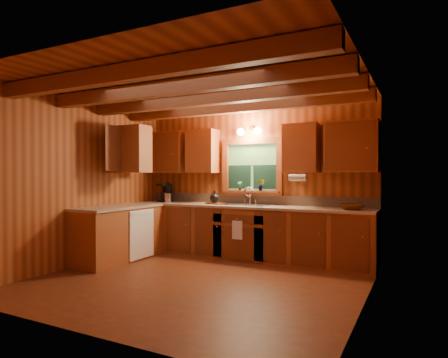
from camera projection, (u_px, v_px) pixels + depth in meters
room at (196, 183)px, 5.10m from camera, size 4.20×4.20×4.20m
ceiling_beams at (196, 93)px, 5.09m from camera, size 4.20×2.54×0.18m
base_cabinets at (211, 233)px, 6.48m from camera, size 4.20×2.22×0.86m
countertop at (212, 207)px, 6.47m from camera, size 4.20×2.24×0.04m
backsplash at (252, 199)px, 6.78m from camera, size 4.20×0.02×0.16m
dishwasher_panel at (142, 234)px, 6.39m from camera, size 0.02×0.60×0.80m
upper_cabinets at (211, 150)px, 6.62m from camera, size 4.19×1.77×0.78m
window at (252, 168)px, 6.76m from camera, size 1.12×0.08×1.00m
window_sill at (251, 192)px, 6.72m from camera, size 1.06×0.14×0.04m
wall_sconce at (249, 131)px, 6.64m from camera, size 0.45×0.21×0.17m
paper_towel_roll at (298, 178)px, 6.04m from camera, size 0.27×0.11×0.11m
dish_towel at (237, 230)px, 6.23m from camera, size 0.18×0.01×0.30m
sink at (246, 208)px, 6.53m from camera, size 0.82×0.48×0.43m
coffee_maker at (166, 193)px, 7.36m from camera, size 0.19×0.25×0.34m
utensil_crock at (168, 197)px, 7.23m from camera, size 0.13×0.13×0.37m
cutting_board at (215, 203)px, 6.76m from camera, size 0.29×0.22×0.02m
teakettle at (215, 198)px, 6.76m from camera, size 0.16×0.16×0.21m
wicker_basket at (352, 207)px, 5.65m from camera, size 0.37×0.37×0.09m
potted_plant_left at (240, 186)px, 6.79m from camera, size 0.09×0.07×0.17m
potted_plant_right at (261, 185)px, 6.61m from camera, size 0.11×0.09×0.20m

